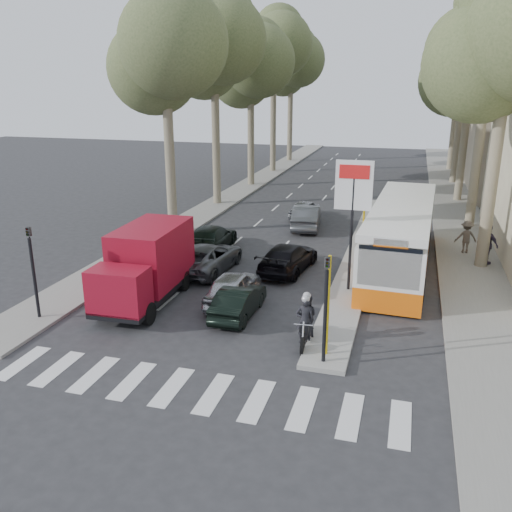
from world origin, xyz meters
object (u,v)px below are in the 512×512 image
Objects in this scene: dark_hatchback at (238,301)px; red_truck at (147,264)px; motorcycle at (306,320)px; silver_hatchback at (233,287)px; city_bus at (401,235)px.

red_truck is (-3.97, 0.36, 1.01)m from dark_hatchback.
silver_hatchback is at bearing 137.45° from motorcycle.
motorcycle is at bearing -16.95° from red_truck.
silver_hatchback is 3.59m from red_truck.
dark_hatchback is at bearing -124.93° from city_bus.
silver_hatchback is at bearing -132.62° from city_bus.
city_bus is at bearing 34.04° from red_truck.
red_truck is at bearing 159.57° from motorcycle.
silver_hatchback is 4.36m from motorcycle.
dark_hatchback is at bearing 147.59° from motorcycle.
red_truck is 2.70× the size of motorcycle.
motorcycle is at bearing 142.79° from silver_hatchback.
city_bus is at bearing -126.76° from dark_hatchback.
dark_hatchback is at bearing 117.09° from silver_hatchback.
silver_hatchback is 0.32× the size of city_bus.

